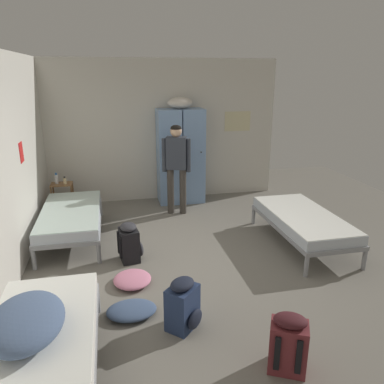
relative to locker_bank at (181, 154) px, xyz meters
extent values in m
plane|color=slate|center=(-0.30, -2.71, -0.97)|extent=(9.56, 9.56, 0.00)
cube|color=beige|center=(-0.30, 0.31, 0.42)|extent=(4.66, 0.06, 2.78)
cube|color=beige|center=(-2.60, -2.71, 0.42)|extent=(0.06, 5.98, 2.78)
cube|color=beige|center=(1.25, 0.28, 0.58)|extent=(0.55, 0.01, 0.40)
cube|color=red|center=(-2.56, -1.66, 0.48)|extent=(0.01, 0.20, 0.28)
cube|color=#7A9ECC|center=(-0.23, 0.00, -0.04)|extent=(0.44, 0.52, 1.85)
cylinder|color=black|center=(-0.11, -0.27, 0.08)|extent=(0.02, 0.03, 0.02)
cube|color=#7A9ECC|center=(0.23, 0.00, -0.04)|extent=(0.44, 0.52, 1.85)
cylinder|color=black|center=(0.35, -0.27, 0.08)|extent=(0.02, 0.03, 0.02)
ellipsoid|color=beige|center=(0.00, 0.00, 0.99)|extent=(0.48, 0.36, 0.22)
cylinder|color=brown|center=(-2.44, -0.36, -0.69)|extent=(0.03, 0.03, 0.55)
cylinder|color=brown|center=(-2.09, -0.36, -0.69)|extent=(0.03, 0.03, 0.55)
cylinder|color=brown|center=(-2.44, -0.09, -0.69)|extent=(0.03, 0.03, 0.55)
cylinder|color=brown|center=(-2.09, -0.09, -0.69)|extent=(0.03, 0.03, 0.55)
cube|color=brown|center=(-2.27, -0.22, -0.78)|extent=(0.38, 0.30, 0.02)
cube|color=brown|center=(-2.27, -0.22, -0.41)|extent=(0.38, 0.30, 0.02)
cylinder|color=gray|center=(1.84, -1.47, -0.83)|extent=(0.06, 0.06, 0.28)
cylinder|color=gray|center=(1.00, -1.47, -0.83)|extent=(0.06, 0.06, 0.28)
cylinder|color=gray|center=(1.84, -3.31, -0.83)|extent=(0.06, 0.06, 0.28)
cylinder|color=gray|center=(1.00, -3.31, -0.83)|extent=(0.06, 0.06, 0.28)
cube|color=gray|center=(1.42, -2.39, -0.66)|extent=(0.90, 1.90, 0.06)
cube|color=silver|center=(1.42, -2.39, -0.56)|extent=(0.87, 1.84, 0.14)
cube|color=white|center=(1.42, -2.39, -0.48)|extent=(0.86, 1.82, 0.01)
cylinder|color=gray|center=(-2.44, -2.37, -0.83)|extent=(0.06, 0.06, 0.28)
cylinder|color=gray|center=(-1.60, -2.37, -0.83)|extent=(0.06, 0.06, 0.28)
cylinder|color=gray|center=(-2.44, -0.53, -0.83)|extent=(0.06, 0.06, 0.28)
cylinder|color=gray|center=(-1.60, -0.53, -0.83)|extent=(0.06, 0.06, 0.28)
cube|color=gray|center=(-2.02, -1.45, -0.66)|extent=(0.90, 1.90, 0.06)
cube|color=silver|center=(-2.02, -1.45, -0.56)|extent=(0.87, 1.84, 0.14)
cube|color=silver|center=(-2.02, -1.45, -0.48)|extent=(0.86, 1.82, 0.01)
cylinder|color=gray|center=(-2.44, -3.52, -0.83)|extent=(0.06, 0.06, 0.28)
cylinder|color=gray|center=(-1.60, -3.52, -0.83)|extent=(0.06, 0.06, 0.28)
cube|color=gray|center=(-2.02, -4.44, -0.66)|extent=(0.90, 1.90, 0.06)
cube|color=silver|center=(-2.02, -4.44, -0.56)|extent=(0.87, 1.84, 0.14)
cube|color=white|center=(-2.02, -4.44, -0.48)|extent=(0.86, 1.82, 0.01)
ellipsoid|color=slate|center=(-2.09, -4.45, -0.35)|extent=(0.60, 0.81, 0.26)
cylinder|color=#3D3833|center=(-0.09, -0.71, -0.54)|extent=(0.12, 0.12, 0.85)
cylinder|color=#3D3833|center=(-0.31, -0.64, -0.54)|extent=(0.12, 0.12, 0.85)
cube|color=#333842|center=(-0.20, -0.67, 0.17)|extent=(0.40, 0.30, 0.58)
cylinder|color=#333842|center=(0.01, -0.74, 0.13)|extent=(0.08, 0.08, 0.60)
cylinder|color=#333842|center=(-0.41, -0.61, 0.13)|extent=(0.08, 0.08, 0.60)
sphere|color=#DBAD89|center=(-0.20, -0.67, 0.56)|extent=(0.21, 0.21, 0.21)
ellipsoid|color=black|center=(-0.20, -0.67, 0.61)|extent=(0.20, 0.20, 0.11)
cylinder|color=white|center=(-2.35, -0.20, -0.32)|extent=(0.07, 0.07, 0.17)
cylinder|color=#2666B2|center=(-2.35, -0.20, -0.22)|extent=(0.04, 0.04, 0.03)
cylinder|color=beige|center=(-2.20, -0.26, -0.34)|extent=(0.06, 0.06, 0.11)
cylinder|color=black|center=(-2.20, -0.26, -0.27)|extent=(0.03, 0.03, 0.03)
cube|color=black|center=(-1.18, -2.37, -0.74)|extent=(0.28, 0.35, 0.46)
ellipsoid|color=#2D2D33|center=(-1.03, -2.35, -0.82)|extent=(0.11, 0.25, 0.20)
ellipsoid|color=#2D2D33|center=(-1.18, -2.37, -0.47)|extent=(0.25, 0.32, 0.10)
cube|color=black|center=(-1.30, -2.48, -0.72)|extent=(0.03, 0.05, 0.32)
cube|color=black|center=(-1.33, -2.31, -0.72)|extent=(0.03, 0.05, 0.32)
cube|color=navy|center=(-0.74, -3.97, -0.74)|extent=(0.39, 0.40, 0.46)
ellipsoid|color=black|center=(-0.63, -4.07, -0.82)|extent=(0.22, 0.23, 0.20)
ellipsoid|color=black|center=(-0.74, -3.97, -0.47)|extent=(0.36, 0.36, 0.10)
cube|color=black|center=(-0.90, -3.94, -0.72)|extent=(0.05, 0.05, 0.32)
cube|color=black|center=(-0.78, -3.81, -0.72)|extent=(0.05, 0.05, 0.32)
cube|color=maroon|center=(0.05, -4.73, -0.74)|extent=(0.39, 0.36, 0.46)
ellipsoid|color=#42191E|center=(0.12, -4.60, -0.82)|extent=(0.25, 0.18, 0.20)
ellipsoid|color=#42191E|center=(0.05, -4.73, -0.47)|extent=(0.35, 0.32, 0.10)
cube|color=black|center=(0.07, -4.89, -0.72)|extent=(0.06, 0.04, 0.32)
cube|color=black|center=(-0.09, -4.81, -0.72)|extent=(0.06, 0.04, 0.32)
ellipsoid|color=pink|center=(-1.19, -3.01, -0.91)|extent=(0.47, 0.50, 0.11)
ellipsoid|color=#42567A|center=(-1.24, -3.65, -0.91)|extent=(0.54, 0.41, 0.11)
camera|label=1|loc=(-1.35, -7.21, 1.53)|focal=35.35mm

